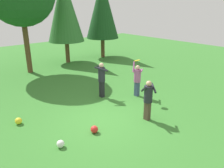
# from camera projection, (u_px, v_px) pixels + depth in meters

# --- Properties ---
(ground_plane) EXTENTS (40.00, 40.00, 0.00)m
(ground_plane) POSITION_uv_depth(u_px,v_px,m) (105.00, 120.00, 8.96)
(ground_plane) COLOR #387A2D
(person_thrower) EXTENTS (0.66, 0.66, 1.77)m
(person_thrower) POSITION_uv_depth(u_px,v_px,m) (137.00, 78.00, 11.00)
(person_thrower) COLOR #38476B
(person_thrower) RESTS_ON ground_plane
(person_catcher) EXTENTS (0.70, 0.72, 1.66)m
(person_catcher) POSITION_uv_depth(u_px,v_px,m) (148.00, 97.00, 8.67)
(person_catcher) COLOR #4C382D
(person_catcher) RESTS_ON ground_plane
(person_bystander) EXTENTS (0.75, 0.77, 1.76)m
(person_bystander) POSITION_uv_depth(u_px,v_px,m) (102.00, 77.00, 10.83)
(person_bystander) COLOR black
(person_bystander) RESTS_ON ground_plane
(frisbee) EXTENTS (0.34, 0.33, 0.09)m
(frisbee) POSITION_uv_depth(u_px,v_px,m) (137.00, 60.00, 10.28)
(frisbee) COLOR yellow
(ball_yellow) EXTENTS (0.27, 0.27, 0.27)m
(ball_yellow) POSITION_uv_depth(u_px,v_px,m) (18.00, 121.00, 8.60)
(ball_yellow) COLOR yellow
(ball_yellow) RESTS_ON ground_plane
(ball_white) EXTENTS (0.26, 0.26, 0.26)m
(ball_white) POSITION_uv_depth(u_px,v_px,m) (61.00, 144.00, 7.20)
(ball_white) COLOR white
(ball_white) RESTS_ON ground_plane
(ball_orange) EXTENTS (0.24, 0.24, 0.24)m
(ball_orange) POSITION_uv_depth(u_px,v_px,m) (149.00, 84.00, 12.56)
(ball_orange) COLOR orange
(ball_orange) RESTS_ON ground_plane
(ball_red) EXTENTS (0.28, 0.28, 0.28)m
(ball_red) POSITION_uv_depth(u_px,v_px,m) (94.00, 129.00, 8.02)
(ball_red) COLOR red
(ball_red) RESTS_ON ground_plane
(tree_far_right) EXTENTS (2.73, 2.73, 6.52)m
(tree_far_right) POSITION_uv_depth(u_px,v_px,m) (102.00, 8.00, 18.21)
(tree_far_right) COLOR brown
(tree_far_right) RESTS_ON ground_plane
(tree_right) EXTENTS (2.75, 2.75, 6.56)m
(tree_right) POSITION_uv_depth(u_px,v_px,m) (64.00, 9.00, 16.46)
(tree_right) COLOR brown
(tree_right) RESTS_ON ground_plane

